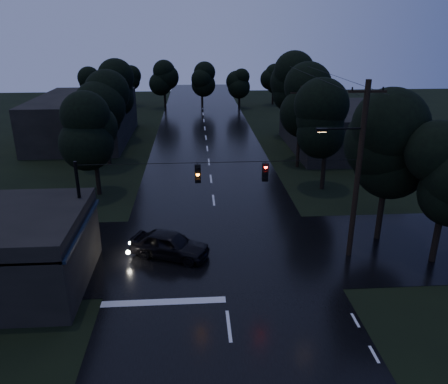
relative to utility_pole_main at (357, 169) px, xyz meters
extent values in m
cube|color=black|center=(-7.41, 19.00, -5.26)|extent=(12.00, 120.00, 0.02)
cube|color=black|center=(-7.41, 1.00, -5.26)|extent=(60.00, 9.00, 0.02)
cube|color=black|center=(-17.41, -2.00, -2.06)|extent=(6.00, 7.00, 0.12)
cube|color=black|center=(-14.41, -2.00, -2.06)|extent=(0.30, 7.00, 0.15)
cylinder|color=black|center=(-14.61, -5.00, -3.76)|extent=(0.10, 0.10, 3.00)
cylinder|color=black|center=(-14.61, 1.00, -3.76)|extent=(0.10, 0.10, 3.00)
cube|color=#EFB35F|center=(-14.46, -3.50, -2.76)|extent=(0.06, 1.60, 0.50)
cube|color=#EFB35F|center=(-14.46, -0.80, -2.76)|extent=(0.06, 1.20, 0.50)
cube|color=black|center=(6.59, 23.00, -3.06)|extent=(10.00, 14.00, 4.40)
cube|color=black|center=(-21.41, 29.00, -2.76)|extent=(10.00, 16.00, 5.00)
cylinder|color=black|center=(0.09, 0.00, -0.26)|extent=(0.30, 0.30, 10.00)
cube|color=black|center=(0.09, 0.00, 4.14)|extent=(2.00, 0.12, 0.12)
cylinder|color=black|center=(-1.01, 0.00, 2.24)|extent=(2.20, 0.10, 0.10)
cube|color=black|center=(-2.11, 0.00, 2.19)|extent=(0.60, 0.25, 0.18)
cube|color=#FFB266|center=(-2.11, 0.00, 2.09)|extent=(0.45, 0.18, 0.03)
cylinder|color=black|center=(0.89, 17.00, -1.51)|extent=(0.30, 0.30, 7.50)
cube|color=black|center=(0.89, 17.00, 1.64)|extent=(2.00, 0.12, 0.12)
cylinder|color=black|center=(-14.91, 0.00, -2.26)|extent=(0.18, 0.18, 6.00)
cylinder|color=black|center=(-7.41, 0.00, 0.54)|extent=(15.00, 0.03, 0.03)
cube|color=black|center=(-8.61, 0.00, -0.06)|extent=(0.32, 0.25, 1.00)
sphere|color=orange|center=(-8.61, -0.15, -0.06)|extent=(0.18, 0.18, 0.18)
cube|color=black|center=(-5.01, 0.00, -0.06)|extent=(0.32, 0.25, 1.00)
sphere|color=#FF0C07|center=(-5.01, -0.15, -0.06)|extent=(0.18, 0.18, 0.18)
cylinder|color=black|center=(2.59, 2.00, -3.86)|extent=(0.36, 0.36, 2.80)
sphere|color=black|center=(2.59, 2.00, -0.46)|extent=(4.48, 4.48, 4.48)
sphere|color=black|center=(2.59, 2.00, 0.74)|extent=(4.48, 4.48, 4.48)
sphere|color=black|center=(2.59, 2.00, 1.94)|extent=(4.48, 4.48, 4.48)
cylinder|color=black|center=(4.59, -1.00, -4.03)|extent=(0.36, 0.36, 2.45)
sphere|color=black|center=(4.59, -1.00, -1.06)|extent=(3.92, 3.92, 3.92)
cylinder|color=black|center=(-16.41, 11.00, -4.03)|extent=(0.36, 0.36, 2.45)
sphere|color=black|center=(-16.41, 11.00, -1.06)|extent=(3.92, 3.92, 3.92)
sphere|color=black|center=(-16.41, 11.00, -0.01)|extent=(3.92, 3.92, 3.92)
sphere|color=black|center=(-16.41, 11.00, 1.04)|extent=(3.92, 3.92, 3.92)
cylinder|color=black|center=(-17.01, 19.00, -3.95)|extent=(0.36, 0.36, 2.62)
sphere|color=black|center=(-17.01, 19.00, -0.76)|extent=(4.20, 4.20, 4.20)
sphere|color=black|center=(-17.01, 19.00, 0.37)|extent=(4.20, 4.20, 4.20)
sphere|color=black|center=(-17.01, 19.00, 1.49)|extent=(4.20, 4.20, 4.20)
cylinder|color=black|center=(-17.61, 29.00, -3.86)|extent=(0.36, 0.36, 2.80)
sphere|color=black|center=(-17.61, 29.00, -0.46)|extent=(4.48, 4.48, 4.48)
sphere|color=black|center=(-17.61, 29.00, 0.74)|extent=(4.48, 4.48, 4.48)
sphere|color=black|center=(-17.61, 29.00, 1.94)|extent=(4.48, 4.48, 4.48)
cylinder|color=black|center=(1.59, 11.00, -3.95)|extent=(0.36, 0.36, 2.62)
sphere|color=black|center=(1.59, 11.00, -0.76)|extent=(4.20, 4.20, 4.20)
sphere|color=black|center=(1.59, 11.00, 0.37)|extent=(4.20, 4.20, 4.20)
sphere|color=black|center=(1.59, 11.00, 1.49)|extent=(4.20, 4.20, 4.20)
cylinder|color=black|center=(2.19, 19.00, -3.86)|extent=(0.36, 0.36, 2.80)
sphere|color=black|center=(2.19, 19.00, -0.46)|extent=(4.48, 4.48, 4.48)
sphere|color=black|center=(2.19, 19.00, 0.74)|extent=(4.48, 4.48, 4.48)
sphere|color=black|center=(2.19, 19.00, 1.94)|extent=(4.48, 4.48, 4.48)
cylinder|color=black|center=(2.79, 29.00, -3.77)|extent=(0.36, 0.36, 2.97)
sphere|color=black|center=(2.79, 29.00, -0.16)|extent=(4.76, 4.76, 4.76)
sphere|color=black|center=(2.79, 29.00, 1.12)|extent=(4.76, 4.76, 4.76)
sphere|color=black|center=(2.79, 29.00, 2.39)|extent=(4.76, 4.76, 4.76)
imported|color=black|center=(-10.30, 0.52, -4.48)|extent=(4.92, 3.40, 1.56)
camera|label=1|loc=(-8.71, -21.95, 7.27)|focal=35.00mm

